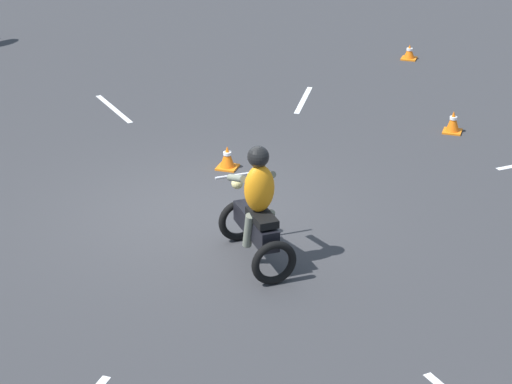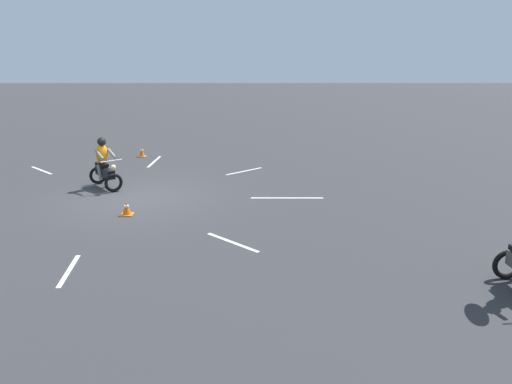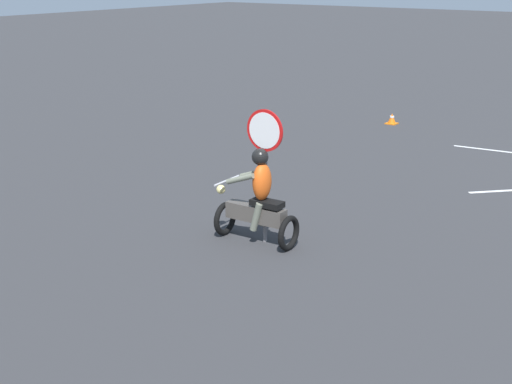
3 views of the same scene
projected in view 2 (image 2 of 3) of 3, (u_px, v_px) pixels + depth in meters
The scene contains 10 objects.
ground_plane at pixel (136, 197), 15.24m from camera, with size 120.00×120.00×0.00m, color #333335.
motorcycle_rider_foreground at pixel (104, 166), 16.17m from camera, with size 1.47×1.34×1.66m.
traffic_cone_mid_center at pixel (127, 209), 13.54m from camera, with size 0.32×0.32×0.38m.
traffic_cone_mid_left at pixel (142, 152), 21.15m from camera, with size 0.32×0.32×0.42m.
lane_stripe_e at pixel (69, 270), 10.11m from camera, with size 0.10×1.58×0.01m, color silver.
lane_stripe_ne at pixel (232, 242), 11.62m from camera, with size 0.10×1.71×0.01m, color silver.
lane_stripe_n at pixel (287, 198), 15.17m from camera, with size 0.10×2.20×0.01m, color silver.
lane_stripe_nw at pixel (244, 171), 18.61m from camera, with size 0.10×1.73×0.01m, color silver.
lane_stripe_w at pixel (154, 162), 20.26m from camera, with size 0.10×2.14×0.01m, color silver.
lane_stripe_sw at pixel (41, 170), 18.75m from camera, with size 0.10×1.74×0.01m, color silver.
Camera 2 is at (14.63, 3.65, 4.26)m, focal length 35.00 mm.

